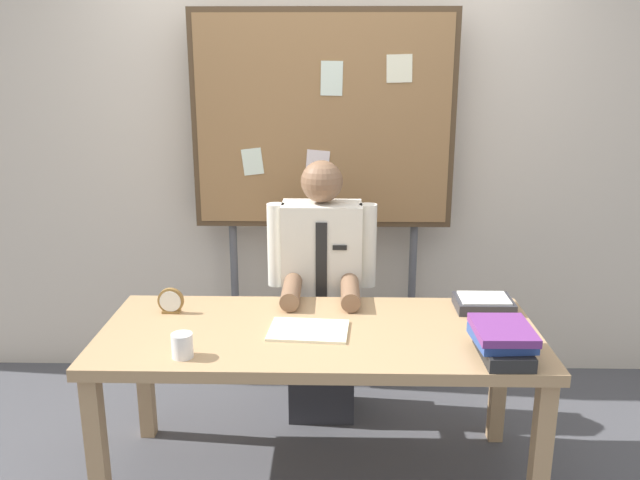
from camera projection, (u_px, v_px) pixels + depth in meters
name	position (u px, v px, depth m)	size (l,w,h in m)	color
ground_plane	(319.00, 477.00, 3.00)	(12.00, 12.00, 0.00)	#4C4C51
back_wall	(324.00, 149.00, 3.75)	(6.40, 0.08, 2.70)	beige
desk	(319.00, 347.00, 2.82)	(1.87, 0.79, 0.73)	tan
person	(322.00, 302.00, 3.39)	(0.55, 0.56, 1.37)	#2D2D33
bulletin_board	(323.00, 126.00, 3.51)	(1.41, 0.09, 2.11)	#4C3823
book_stack	(503.00, 341.00, 2.53)	(0.23, 0.29, 0.13)	#262626
open_notebook	(309.00, 330.00, 2.78)	(0.33, 0.24, 0.01)	#F4EFCC
desk_clock	(171.00, 302.00, 2.97)	(0.12, 0.04, 0.12)	olive
coffee_mug	(182.00, 345.00, 2.53)	(0.08, 0.08, 0.10)	white
paper_tray	(484.00, 303.00, 3.02)	(0.26, 0.20, 0.06)	#333338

